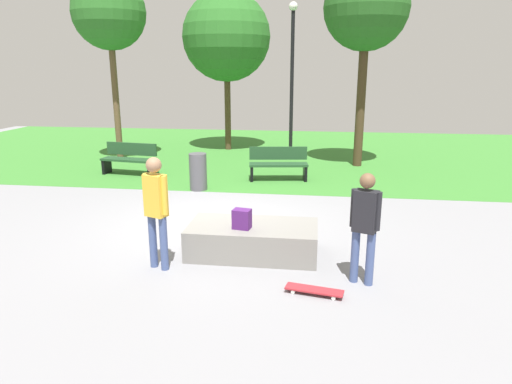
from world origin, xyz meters
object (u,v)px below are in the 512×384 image
backpack_on_ledge (242,219)px  park_bench_near_lamppost (130,158)px  tree_slender_maple (227,37)px  tree_leaning_ash (109,14)px  park_bench_center_lawn (278,163)px  concrete_ledge (253,240)px  skateboard_by_ledge (314,290)px  skater_watching (156,205)px  lamp_post (292,69)px  tree_tall_oak (366,9)px  trash_bin (198,172)px  skater_performing_trick (365,221)px

backpack_on_ledge → park_bench_near_lamppost: 6.97m
backpack_on_ledge → tree_slender_maple: tree_slender_maple is taller
tree_slender_maple → tree_leaning_ash: 4.14m
park_bench_center_lawn → tree_leaning_ash: size_ratio=0.28×
concrete_ledge → skateboard_by_ledge: 1.66m
backpack_on_ledge → skateboard_by_ledge: (1.18, -1.10, -0.61)m
skater_watching → tree_leaning_ash: tree_leaning_ash is taller
park_bench_near_lamppost → lamp_post: 5.95m
park_bench_near_lamppost → tree_slender_maple: tree_slender_maple is taller
concrete_ledge → tree_tall_oak: 9.01m
skater_watching → tree_leaning_ash: 9.82m
concrete_ledge → tree_tall_oak: tree_tall_oak is taller
trash_bin → lamp_post: bearing=64.5°
backpack_on_ledge → tree_slender_maple: (-2.17, 10.11, 3.41)m
tree_tall_oak → park_bench_near_lamppost: bearing=-162.3°
park_bench_center_lawn → lamp_post: lamp_post is taller
backpack_on_ledge → trash_bin: 4.52m
backpack_on_ledge → tree_tall_oak: 9.01m
skater_watching → park_bench_center_lawn: (1.35, 5.99, -0.55)m
park_bench_center_lawn → park_bench_near_lamppost: bearing=178.4°
park_bench_near_lamppost → trash_bin: size_ratio=1.76×
tree_slender_maple → skater_performing_trick: bearing=-69.5°
concrete_ledge → skater_watching: 1.74m
skater_performing_trick → skater_watching: 3.07m
concrete_ledge → park_bench_near_lamppost: (-4.36, 5.37, 0.22)m
park_bench_center_lawn → tree_tall_oak: (2.33, 2.25, 4.19)m
skater_performing_trick → tree_tall_oak: size_ratio=0.27×
trash_bin → park_bench_near_lamppost: bearing=149.6°
skateboard_by_ledge → tree_leaning_ash: (-6.58, 8.67, 4.58)m
tree_leaning_ash → trash_bin: 6.49m
skater_performing_trick → park_bench_center_lawn: bearing=105.7°
skateboard_by_ledge → lamp_post: size_ratio=0.16×
backpack_on_ledge → lamp_post: size_ratio=0.06×
skater_performing_trick → tree_tall_oak: 9.16m
concrete_ledge → tree_slender_maple: 10.89m
park_bench_center_lawn → skater_performing_trick: bearing=-74.3°
backpack_on_ledge → tree_leaning_ash: tree_leaning_ash is taller
tree_tall_oak → tree_leaning_ash: bearing=-179.1°
skater_performing_trick → tree_leaning_ash: bearing=131.4°
skater_performing_trick → skateboard_by_ledge: 1.19m
lamp_post → tree_leaning_ash: bearing=-170.4°
skater_watching → trash_bin: size_ratio=1.88×
backpack_on_ledge → skater_performing_trick: skater_performing_trick is taller
tree_tall_oak → tree_slender_maple: size_ratio=1.05×
tree_tall_oak → tree_leaning_ash: tree_tall_oak is taller
backpack_on_ledge → skater_performing_trick: size_ratio=0.20×
skater_performing_trick → park_bench_center_lawn: 6.36m
skateboard_by_ledge → tree_tall_oak: size_ratio=0.14×
skateboard_by_ledge → park_bench_near_lamppost: park_bench_near_lamppost is taller
skater_performing_trick → trash_bin: (-3.66, 4.80, -0.48)m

